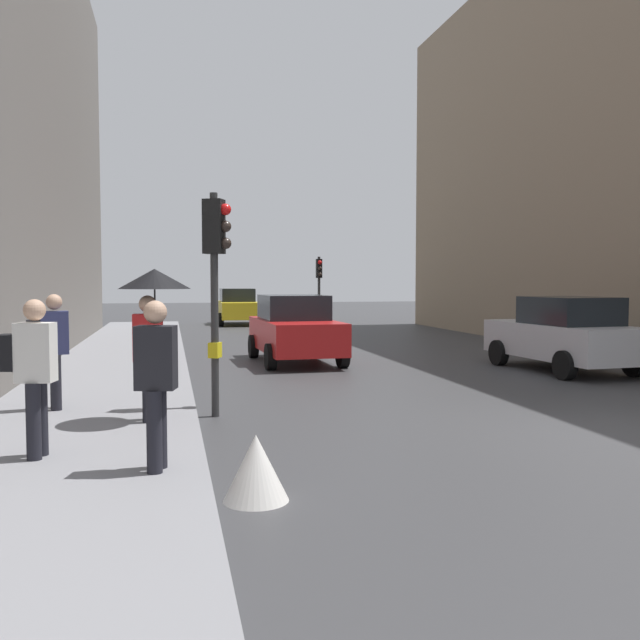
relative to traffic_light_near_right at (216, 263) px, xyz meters
name	(u,v)px	position (x,y,z in m)	size (l,w,h in m)	color
ground_plane	(626,435)	(5.45, -2.51, -2.41)	(120.00, 120.00, 0.00)	#38383A
sidewalk_kerb	(109,383)	(-1.92, 3.49, -2.33)	(3.20, 40.00, 0.16)	gray
traffic_light_near_right	(216,263)	(0.00, 0.00, 0.00)	(0.45, 0.34, 3.49)	#2D2D2D
traffic_light_far_median	(319,279)	(5.77, 19.01, -0.20)	(0.24, 0.43, 3.21)	#2D2D2D
car_red_sedan	(295,329)	(2.49, 6.89, -1.53)	(2.13, 4.26, 1.76)	red
car_silver_hatchback	(564,334)	(8.40, 3.79, -1.53)	(2.24, 4.31, 1.76)	#BCBCC1
car_yellow_taxi	(238,307)	(2.54, 23.02, -1.53)	(2.03, 4.21, 1.76)	yellow
pedestrian_with_umbrella	(153,302)	(-0.94, -0.92, -0.57)	(1.00, 1.00, 2.14)	black
pedestrian_with_grey_backpack	(52,344)	(-2.48, 0.30, -1.25)	(0.64, 0.39, 1.77)	black
pedestrian_with_black_backpack	(32,368)	(-2.21, -2.72, -1.25)	(0.64, 0.39, 1.77)	black
pedestrian_in_dark_coat	(156,378)	(-0.85, -3.55, -1.28)	(0.45, 0.35, 1.77)	black
warning_sign_triangle	(256,468)	(0.09, -4.27, -2.08)	(0.64, 0.64, 0.65)	silver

